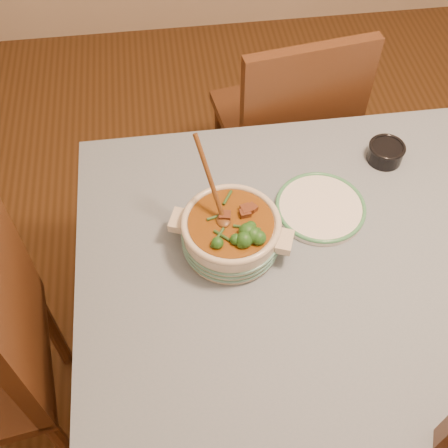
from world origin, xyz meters
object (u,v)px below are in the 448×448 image
object	(u,v)px
stew_casserole	(231,231)
white_plate	(320,207)
dining_table	(378,271)
condiment_bowl	(386,152)
chair_far	(289,124)

from	to	relation	value
stew_casserole	white_plate	bearing A→B (deg)	17.76
dining_table	condiment_bowl	xyz separation A→B (m)	(0.10, 0.34, 0.12)
dining_table	chair_far	size ratio (longest dim) A/B	1.72
condiment_bowl	chair_far	world-z (taller)	chair_far
stew_casserole	white_plate	distance (m)	0.29
chair_far	white_plate	bearing A→B (deg)	77.24
stew_casserole	chair_far	world-z (taller)	stew_casserole
chair_far	stew_casserole	bearing A→B (deg)	56.09
dining_table	chair_far	world-z (taller)	chair_far
chair_far	dining_table	bearing A→B (deg)	89.20
dining_table	condiment_bowl	bearing A→B (deg)	73.67
stew_casserole	white_plate	xyz separation A→B (m)	(0.27, 0.09, -0.05)
condiment_bowl	chair_far	distance (m)	0.51
white_plate	chair_far	xyz separation A→B (m)	(0.04, 0.58, -0.21)
white_plate	chair_far	bearing A→B (deg)	85.57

